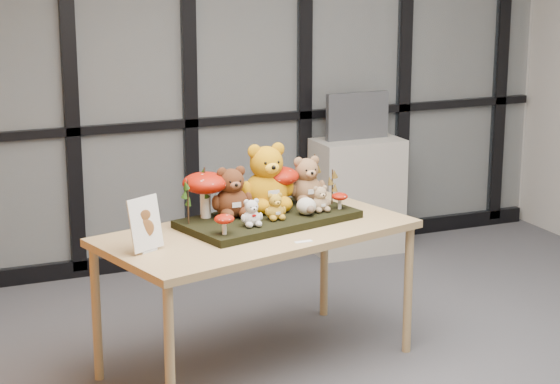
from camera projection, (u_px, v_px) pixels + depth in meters
name	position (u px, v px, depth m)	size (l,w,h in m)	color
floor	(415.00, 382.00, 5.50)	(5.00, 5.00, 0.00)	#58575D
room_shell	(425.00, 74.00, 5.09)	(5.00, 5.00, 5.00)	#B8B5AE
glass_partition	(248.00, 69.00, 7.36)	(4.90, 0.06, 2.78)	#2D383F
display_table	(257.00, 241.00, 5.55)	(1.86, 1.25, 0.80)	tan
diorama_tray	(269.00, 219.00, 5.65)	(0.98, 0.49, 0.04)	black
bear_pooh_yellow	(266.00, 173.00, 5.73)	(0.32, 0.29, 0.42)	#CA8609
bear_brown_medium	(231.00, 189.00, 5.59)	(0.24, 0.22, 0.31)	#4C2512
bear_tan_back	(306.00, 177.00, 5.89)	(0.23, 0.21, 0.30)	olive
bear_small_yellow	(275.00, 205.00, 5.55)	(0.12, 0.11, 0.16)	#BD8C21
bear_white_bow	(251.00, 211.00, 5.42)	(0.13, 0.11, 0.16)	silver
bear_beige_small	(320.00, 197.00, 5.72)	(0.12, 0.11, 0.16)	#A1845E
plush_cream_hedgehog	(306.00, 205.00, 5.65)	(0.08, 0.07, 0.11)	beige
mushroom_back_left	(205.00, 193.00, 5.57)	(0.25, 0.25, 0.28)	#8E1104
mushroom_back_right	(279.00, 185.00, 5.80)	(0.23, 0.23, 0.26)	#8E1104
mushroom_front_left	(224.00, 223.00, 5.28)	(0.11, 0.11, 0.12)	#8E1104
mushroom_front_right	(340.00, 200.00, 5.77)	(0.09, 0.09, 0.10)	#8E1104
sprig_green_far_left	(188.00, 202.00, 5.45)	(0.05, 0.05, 0.25)	#10360C
sprig_green_mid_left	(205.00, 193.00, 5.57)	(0.05, 0.05, 0.29)	#10360C
sprig_dry_far_right	(315.00, 177.00, 5.94)	(0.05, 0.05, 0.28)	brown
sprig_dry_mid_right	(332.00, 187.00, 5.87)	(0.05, 0.05, 0.21)	brown
sprig_green_centre	(237.00, 195.00, 5.72)	(0.05, 0.05, 0.18)	#10360C
sign_holder	(146.00, 227.00, 5.11)	(0.20, 0.14, 0.28)	silver
label_card	(304.00, 242.00, 5.30)	(0.10, 0.03, 0.00)	white
cabinet	(357.00, 196.00, 7.69)	(0.66, 0.38, 0.88)	#B4AEA1
monitor	(357.00, 116.00, 7.56)	(0.50, 0.05, 0.35)	#494B50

